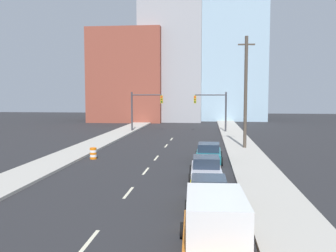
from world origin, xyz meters
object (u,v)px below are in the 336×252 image
object	(u,v)px
traffic_signal_left	(141,106)
sedan_silver	(206,170)
box_truck_orange	(216,230)
traffic_barrel	(93,153)
sedan_teal	(209,153)
utility_pole_right_mid	(246,92)
sedan_yellow	(209,194)
traffic_signal_right	(216,106)

from	to	relation	value
traffic_signal_left	sedan_silver	xyz separation A→B (m)	(9.35, -29.42, -3.01)
box_truck_orange	sedan_silver	world-z (taller)	box_truck_orange
traffic_barrel	sedan_teal	xyz separation A→B (m)	(9.57, -0.34, 0.21)
utility_pole_right_mid	sedan_silver	xyz separation A→B (m)	(-3.69, -13.74, -4.89)
utility_pole_right_mid	sedan_silver	distance (m)	15.04
traffic_signal_left	utility_pole_right_mid	xyz separation A→B (m)	(13.04, -15.69, 1.88)
traffic_signal_left	sedan_yellow	size ratio (longest dim) A/B	1.33
traffic_barrel	traffic_signal_right	bearing A→B (deg)	64.87
traffic_signal_right	traffic_barrel	distance (m)	25.15
traffic_signal_left	box_truck_orange	bearing A→B (deg)	-76.58
traffic_signal_left	sedan_yellow	bearing A→B (deg)	-74.81
traffic_signal_right	box_truck_orange	xyz separation A→B (m)	(-0.83, -40.67, -2.68)
sedan_yellow	sedan_silver	distance (m)	5.55
traffic_signal_left	traffic_barrel	size ratio (longest dim) A/B	5.96
traffic_barrel	sedan_yellow	distance (m)	15.64
sedan_silver	traffic_signal_left	bearing A→B (deg)	106.20
traffic_signal_left	sedan_teal	distance (m)	25.00
sedan_yellow	sedan_teal	world-z (taller)	sedan_teal
sedan_yellow	traffic_barrel	bearing A→B (deg)	126.78
traffic_barrel	box_truck_orange	xyz separation A→B (m)	(9.76, -18.09, 0.55)
traffic_barrel	sedan_teal	world-z (taller)	sedan_teal
sedan_teal	sedan_silver	bearing A→B (deg)	-90.57
traffic_signal_left	sedan_yellow	distance (m)	36.36
traffic_signal_left	traffic_signal_right	size ratio (longest dim) A/B	1.00
traffic_signal_right	traffic_barrel	xyz separation A→B (m)	(-10.59, -22.58, -3.23)
traffic_signal_right	sedan_silver	xyz separation A→B (m)	(-1.19, -29.42, -3.01)
utility_pole_right_mid	box_truck_orange	bearing A→B (deg)	-97.60
traffic_barrel	sedan_teal	bearing A→B (deg)	-2.02
traffic_barrel	box_truck_orange	distance (m)	20.57
traffic_signal_left	traffic_signal_right	world-z (taller)	same
box_truck_orange	sedan_yellow	distance (m)	5.72
traffic_signal_left	traffic_barrel	bearing A→B (deg)	-90.13
traffic_signal_right	traffic_barrel	world-z (taller)	traffic_signal_right
traffic_signal_left	utility_pole_right_mid	world-z (taller)	utility_pole_right_mid
utility_pole_right_mid	box_truck_orange	xyz separation A→B (m)	(-3.34, -24.99, -4.57)
traffic_barrel	box_truck_orange	world-z (taller)	box_truck_orange
traffic_signal_right	box_truck_orange	distance (m)	40.77
traffic_signal_right	box_truck_orange	bearing A→B (deg)	-91.17
sedan_teal	box_truck_orange	bearing A→B (deg)	-88.45
traffic_signal_right	sedan_yellow	distance (m)	35.12
sedan_teal	utility_pole_right_mid	bearing A→B (deg)	64.98
traffic_signal_left	sedan_teal	world-z (taller)	traffic_signal_left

